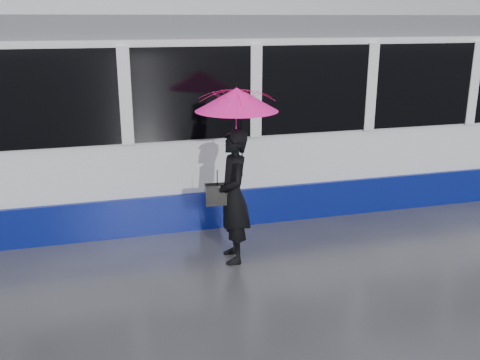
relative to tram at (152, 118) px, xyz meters
name	(u,v)px	position (x,y,z in m)	size (l,w,h in m)	color
ground	(270,255)	(1.34, -2.50, -1.64)	(90.00, 90.00, 0.00)	#2B2B30
rails	(227,201)	(1.34, 0.00, -1.63)	(34.00, 1.51, 0.02)	#3F3D38
tram	(152,118)	(0.00, 0.00, 0.00)	(26.00, 2.56, 3.35)	white
woman	(233,197)	(0.80, -2.47, -0.69)	(0.69, 0.45, 1.89)	black
umbrella	(237,116)	(0.85, -2.47, 0.43)	(1.18, 1.18, 1.27)	#FF156E
handbag	(217,194)	(0.58, -2.45, -0.65)	(0.35, 0.17, 0.47)	black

